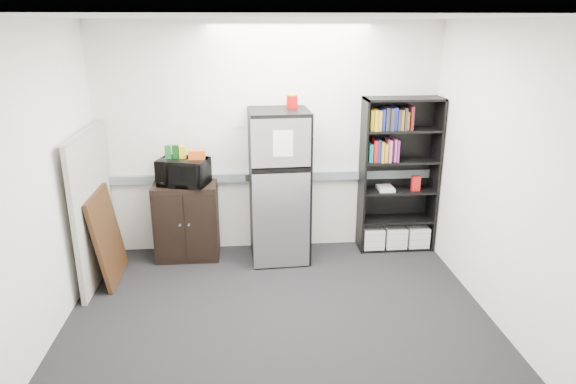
% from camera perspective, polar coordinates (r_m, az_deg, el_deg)
% --- Properties ---
extents(floor, '(4.00, 4.00, 0.00)m').
position_cam_1_polar(floor, '(4.95, -0.96, -14.19)').
color(floor, black).
rests_on(floor, ground).
extents(wall_back, '(4.00, 0.02, 2.70)m').
position_cam_1_polar(wall_back, '(6.06, -2.12, 5.84)').
color(wall_back, white).
rests_on(wall_back, floor).
extents(wall_right, '(0.02, 3.50, 2.70)m').
position_cam_1_polar(wall_right, '(4.92, 22.91, 1.40)').
color(wall_right, white).
rests_on(wall_right, floor).
extents(wall_left, '(0.02, 3.50, 2.70)m').
position_cam_1_polar(wall_left, '(4.70, -26.19, 0.21)').
color(wall_left, white).
rests_on(wall_left, floor).
extents(ceiling, '(4.00, 3.50, 0.02)m').
position_cam_1_polar(ceiling, '(4.17, -1.16, 18.88)').
color(ceiling, white).
rests_on(ceiling, wall_back).
extents(electrical_raceway, '(3.92, 0.05, 0.10)m').
position_cam_1_polar(electrical_raceway, '(6.15, -2.06, 1.68)').
color(electrical_raceway, slate).
rests_on(electrical_raceway, wall_back).
extents(wall_note, '(0.14, 0.00, 0.10)m').
position_cam_1_polar(wall_note, '(6.01, -5.51, 7.61)').
color(wall_note, white).
rests_on(wall_note, wall_back).
extents(bookshelf, '(0.90, 0.34, 1.85)m').
position_cam_1_polar(bookshelf, '(6.25, 12.15, 1.68)').
color(bookshelf, black).
rests_on(bookshelf, floor).
extents(cubicle_partition, '(0.06, 1.30, 1.62)m').
position_cam_1_polar(cubicle_partition, '(5.80, -20.85, -1.51)').
color(cubicle_partition, gray).
rests_on(cubicle_partition, floor).
extents(cabinet, '(0.72, 0.48, 0.90)m').
position_cam_1_polar(cabinet, '(6.12, -11.17, -3.17)').
color(cabinet, black).
rests_on(cabinet, floor).
extents(microwave, '(0.62, 0.50, 0.30)m').
position_cam_1_polar(microwave, '(5.92, -11.54, 2.21)').
color(microwave, black).
rests_on(microwave, cabinet).
extents(snack_box_a, '(0.07, 0.06, 0.15)m').
position_cam_1_polar(snack_box_a, '(5.92, -13.19, 4.35)').
color(snack_box_a, '#18541C').
rests_on(snack_box_a, microwave).
extents(snack_box_b, '(0.08, 0.06, 0.15)m').
position_cam_1_polar(snack_box_b, '(5.90, -12.37, 4.38)').
color(snack_box_b, '#0C3813').
rests_on(snack_box_b, microwave).
extents(snack_box_c, '(0.08, 0.06, 0.14)m').
position_cam_1_polar(snack_box_c, '(5.89, -11.63, 4.36)').
color(snack_box_c, gold).
rests_on(snack_box_c, microwave).
extents(snack_bag, '(0.18, 0.10, 0.10)m').
position_cam_1_polar(snack_bag, '(5.83, -10.10, 4.10)').
color(snack_bag, '#CA4914').
rests_on(snack_bag, microwave).
extents(refrigerator, '(0.69, 0.71, 1.75)m').
position_cam_1_polar(refrigerator, '(5.87, -0.97, 0.64)').
color(refrigerator, black).
rests_on(refrigerator, floor).
extents(coffee_can, '(0.13, 0.13, 0.18)m').
position_cam_1_polar(coffee_can, '(5.80, 0.47, 10.20)').
color(coffee_can, '#AD070B').
rests_on(coffee_can, refrigerator).
extents(framed_poster, '(0.20, 0.77, 0.98)m').
position_cam_1_polar(framed_poster, '(5.81, -19.41, -4.67)').
color(framed_poster, '#311E0D').
rests_on(framed_poster, floor).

